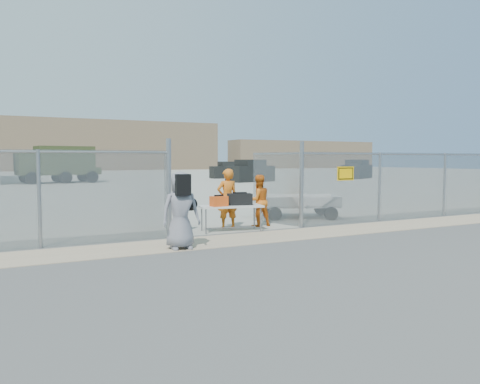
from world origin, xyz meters
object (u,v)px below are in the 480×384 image
security_worker_right (258,201)px  security_worker_left (227,199)px  folding_table (231,219)px  utility_trailer (299,206)px  visitor (181,210)px

security_worker_right → security_worker_left: bearing=-0.9°
folding_table → security_worker_left: security_worker_left is taller
security_worker_right → utility_trailer: security_worker_right is taller
visitor → utility_trailer: size_ratio=0.51×
folding_table → visitor: size_ratio=0.99×
folding_table → visitor: 2.76m
security_worker_left → utility_trailer: 3.42m
utility_trailer → visitor: bearing=-123.8°
folding_table → utility_trailer: size_ratio=0.51×
folding_table → security_worker_left: 0.78m
security_worker_right → visitor: visitor is taller
security_worker_left → visitor: (-2.25, -2.32, 0.00)m
security_worker_right → utility_trailer: 2.52m
security_worker_right → utility_trailer: bearing=-151.0°
visitor → utility_trailer: 6.45m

